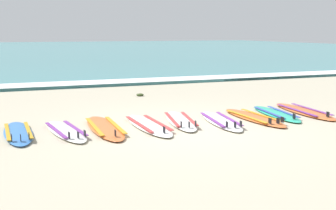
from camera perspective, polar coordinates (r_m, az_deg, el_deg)
The scene contains 13 objects.
ground_plane at distance 8.12m, azimuth 2.95°, elevation -3.22°, with size 80.00×80.00×0.00m, color #B7AD93.
sea at distance 43.99m, azimuth -16.59°, elevation 7.20°, with size 80.00×60.00×0.10m, color teal.
wave_foam_strip at distance 14.92m, azimuth -8.21°, elevation 2.95°, with size 80.00×1.27×0.11m, color white.
surfboard_0 at distance 8.10m, azimuth -19.61°, elevation -3.55°, with size 0.57×2.00×0.18m.
surfboard_1 at distance 8.00m, azimuth -13.67°, elevation -3.42°, with size 0.78×2.03×0.18m.
surfboard_2 at distance 8.14m, azimuth -8.53°, elevation -3.02°, with size 0.57×2.24×0.18m.
surfboard_3 at distance 8.27m, azimuth -2.69°, elevation -2.71°, with size 0.60×2.18×0.18m.
surfboard_4 at distance 8.66m, azimuth 1.72°, elevation -2.13°, with size 0.87×2.08×0.18m.
surfboard_5 at distance 8.71m, azimuth 7.12°, elevation -2.13°, with size 0.78×2.08×0.18m.
surfboard_6 at distance 9.17m, azimuth 11.52°, elevation -1.65°, with size 0.61×2.14×0.18m.
surfboard_7 at distance 9.69m, azimuth 14.38°, elevation -1.14°, with size 0.72×2.00×0.18m.
surfboard_8 at distance 10.17m, azimuth 17.88°, elevation -0.79°, with size 0.71×2.24×0.18m.
seaweed_clump_near_shoreline at distance 12.19m, azimuth -3.81°, elevation 1.39°, with size 0.22×0.17×0.08m, color #384723.
Camera 1 is at (-3.17, -7.24, 1.85)m, focal length 45.09 mm.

